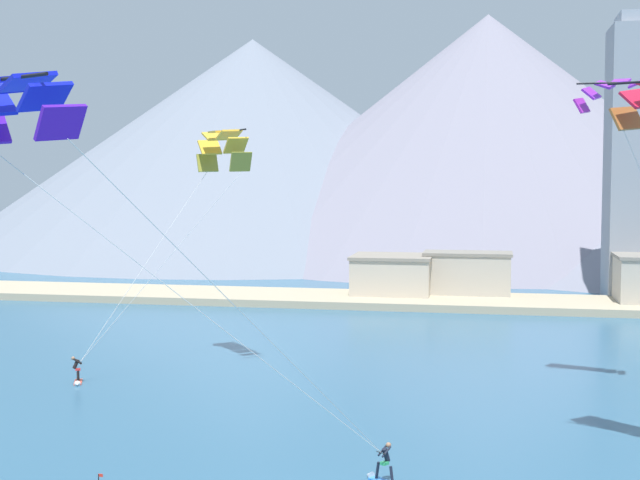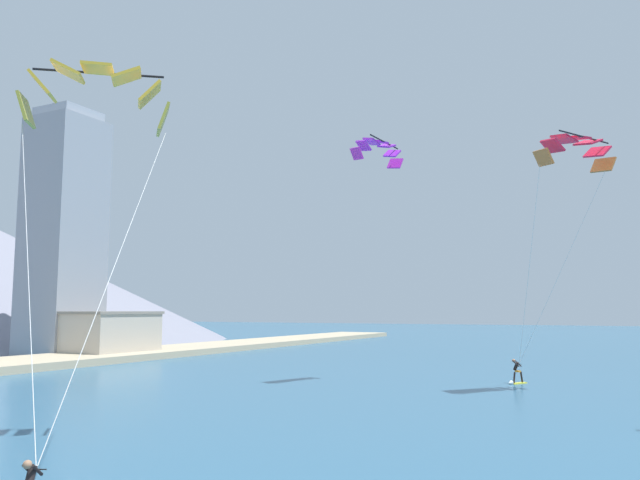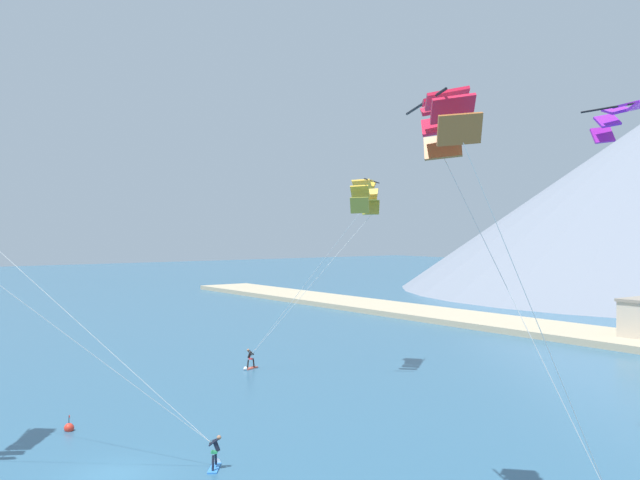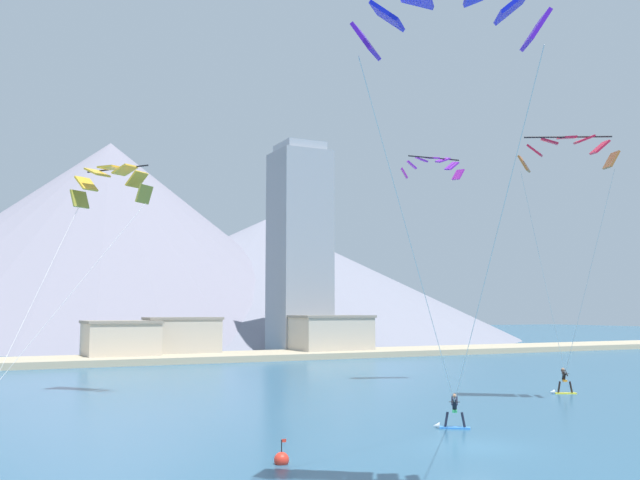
% 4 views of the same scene
% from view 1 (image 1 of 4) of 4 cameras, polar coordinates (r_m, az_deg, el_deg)
% --- Properties ---
extents(kitesurfer_near_lead, '(1.05, 1.76, 1.67)m').
position_cam_1_polar(kitesurfer_near_lead, '(55.30, -15.28, -8.38)').
color(kitesurfer_near_lead, '#E54C33').
rests_on(kitesurfer_near_lead, ground).
extents(kitesurfer_mid_center, '(1.63, 1.37, 1.69)m').
position_cam_1_polar(kitesurfer_mid_center, '(37.03, 3.93, -14.46)').
color(kitesurfer_mid_center, '#337FDB').
rests_on(kitesurfer_mid_center, ground).
extents(parafoil_kite_near_lead, '(9.48, 8.74, 13.97)m').
position_cam_1_polar(parafoil_kite_near_lead, '(57.29, -6.30, 5.97)').
color(parafoil_kite_near_lead, '#9D9532').
extents(parafoil_kite_mid_center, '(11.49, 13.90, 13.83)m').
position_cam_1_polar(parafoil_kite_mid_center, '(26.38, -18.64, 8.20)').
color(parafoil_kite_mid_center, '#4B14BA').
extents(parafoil_kite_distant_high_outer, '(4.96, 2.58, 1.90)m').
position_cam_1_polar(parafoil_kite_distant_high_outer, '(52.26, 18.71, 9.01)').
color(parafoil_kite_distant_high_outer, purple).
extents(shoreline_strip, '(180.00, 10.00, 0.70)m').
position_cam_1_polar(shoreline_strip, '(86.38, 6.75, -3.89)').
color(shoreline_strip, tan).
rests_on(shoreline_strip, ground).
extents(shore_building_harbour_front, '(7.96, 7.25, 4.51)m').
position_cam_1_polar(shore_building_harbour_front, '(88.94, 4.66, -2.41)').
color(shore_building_harbour_front, beige).
rests_on(shore_building_harbour_front, ground).
extents(shore_building_quay_east, '(8.69, 4.58, 4.85)m').
position_cam_1_polar(shore_building_quay_east, '(89.54, 9.42, -2.30)').
color(shore_building_quay_east, '#B7AD9E').
rests_on(shore_building_quay_east, ground).
extents(mountain_peak_central_summit, '(103.77, 103.77, 36.27)m').
position_cam_1_polar(mountain_peak_central_summit, '(157.81, -4.30, 6.17)').
color(mountain_peak_central_summit, gray).
rests_on(mountain_peak_central_summit, ground).
extents(mountain_peak_east_shoulder, '(97.64, 97.64, 38.41)m').
position_cam_1_polar(mountain_peak_east_shoulder, '(147.91, 10.63, 6.67)').
color(mountain_peak_east_shoulder, gray).
rests_on(mountain_peak_east_shoulder, ground).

